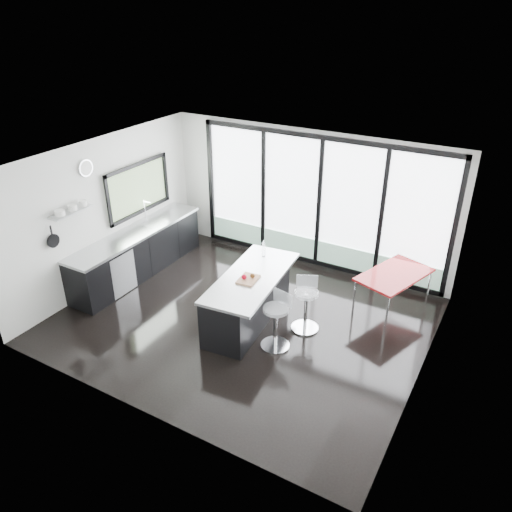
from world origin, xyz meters
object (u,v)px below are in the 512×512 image
Objects in this scene: red_table at (392,292)px; bar_stool_far at (306,310)px; island at (248,297)px; bar_stool_near at (275,327)px.

bar_stool_far is at bearing -129.49° from red_table.
red_table is (2.04, 1.54, -0.09)m from island.
bar_stool_far is (0.21, 0.67, -0.00)m from bar_stool_near.
bar_stool_far is 1.69m from red_table.
island reaches higher than red_table.
island is 0.88m from bar_stool_near.
island is at bearing 168.93° from bar_stool_far.
bar_stool_near is 2.36m from red_table.
bar_stool_near is at bearing -123.10° from red_table.
bar_stool_near is at bearing -132.58° from bar_stool_far.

